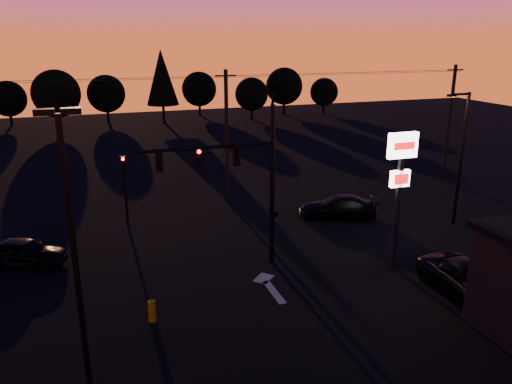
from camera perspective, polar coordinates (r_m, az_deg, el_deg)
ground at (r=21.98m, az=1.78°, el=-12.75°), size 120.00×120.00×0.00m
lane_arrow at (r=23.50m, az=1.49°, el=-10.61°), size 1.20×3.10×0.01m
traffic_signal_mast at (r=23.57m, az=-1.74°, el=2.38°), size 6.79×0.52×8.58m
secondary_signal at (r=30.43m, az=-14.80°, el=1.22°), size 0.30×0.31×4.35m
parking_lot_light at (r=15.88m, az=-20.23°, el=-5.02°), size 1.25×0.30×9.14m
pylon_sign at (r=24.46m, az=16.18°, el=2.20°), size 1.50×0.28×6.80m
streetlight at (r=31.82m, az=22.33°, el=4.08°), size 1.55×0.35×8.00m
utility_pole_1 at (r=33.58m, az=-3.35°, el=6.30°), size 1.40×0.26×9.00m
utility_pole_2 at (r=42.04m, az=21.22°, el=7.40°), size 1.40×0.26×9.00m
power_wires at (r=33.05m, az=-3.48°, el=13.07°), size 36.00×1.22×0.07m
bollard at (r=21.05m, az=-11.81°, el=-13.19°), size 0.30×0.30×0.91m
tree_1 at (r=71.78m, az=-26.48°, el=9.52°), size 4.54×4.54×5.71m
tree_2 at (r=66.19m, az=-21.89°, el=10.38°), size 5.77×5.78×7.26m
tree_3 at (r=70.21m, az=-16.75°, el=10.70°), size 4.95×4.95×6.22m
tree_4 at (r=67.68m, az=-10.73°, el=12.76°), size 4.18×4.18×9.50m
tree_5 at (r=73.85m, az=-6.52°, el=11.61°), size 4.95×4.95×6.22m
tree_6 at (r=69.70m, az=-0.51°, el=11.12°), size 4.54×4.54×5.71m
tree_7 at (r=74.49m, az=3.23°, el=11.98°), size 5.36×5.36×6.74m
tree_8 at (r=76.13m, az=7.78°, el=11.26°), size 4.12×4.12×5.19m
car_left at (r=27.67m, az=-25.01°, el=-6.27°), size 4.44×3.14×1.40m
car_right at (r=31.98m, az=9.33°, el=-1.70°), size 5.26×3.74×1.41m
suv_parked at (r=24.22m, az=23.25°, el=-9.33°), size 2.56×5.28×1.45m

